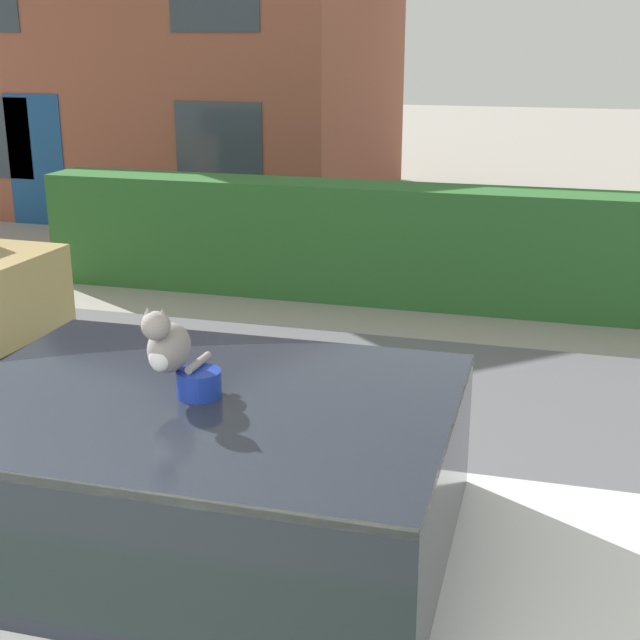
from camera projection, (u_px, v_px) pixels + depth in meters
road_strip at (272, 489)px, 6.10m from camera, size 28.00×6.83×0.01m
garden_hedge at (424, 246)px, 10.18m from camera, size 9.29×0.71×1.36m
police_car at (171, 580)px, 3.81m from camera, size 4.35×1.76×1.71m
cat at (167, 345)px, 3.41m from camera, size 0.19×0.32×0.28m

